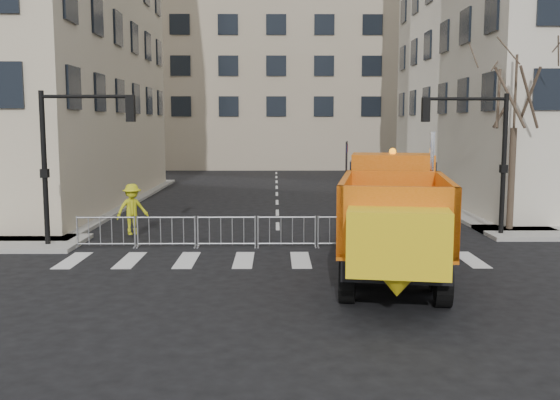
{
  "coord_description": "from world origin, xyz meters",
  "views": [
    {
      "loc": [
        -0.1,
        -13.84,
        4.31
      ],
      "look_at": [
        0.02,
        2.5,
        2.29
      ],
      "focal_mm": 40.0,
      "sensor_mm": 36.0,
      "label": 1
    }
  ],
  "objects_px": {
    "cop_c": "(405,226)",
    "worker": "(132,209)",
    "plow_truck": "(393,215)",
    "newspaper_box": "(414,220)",
    "cop_a": "(360,227)",
    "cop_b": "(360,224)"
  },
  "relations": [
    {
      "from": "cop_c",
      "to": "worker",
      "type": "height_order",
      "value": "worker"
    },
    {
      "from": "plow_truck",
      "to": "newspaper_box",
      "type": "distance_m",
      "value": 6.44
    },
    {
      "from": "plow_truck",
      "to": "cop_a",
      "type": "bearing_deg",
      "value": 14.67
    },
    {
      "from": "cop_b",
      "to": "newspaper_box",
      "type": "height_order",
      "value": "cop_b"
    },
    {
      "from": "cop_a",
      "to": "worker",
      "type": "bearing_deg",
      "value": -35.59
    },
    {
      "from": "cop_a",
      "to": "cop_c",
      "type": "bearing_deg",
      "value": 160.02
    },
    {
      "from": "plow_truck",
      "to": "newspaper_box",
      "type": "bearing_deg",
      "value": -8.51
    },
    {
      "from": "plow_truck",
      "to": "cop_b",
      "type": "bearing_deg",
      "value": 14.67
    },
    {
      "from": "worker",
      "to": "cop_a",
      "type": "bearing_deg",
      "value": -49.11
    },
    {
      "from": "cop_c",
      "to": "worker",
      "type": "relative_size",
      "value": 0.87
    },
    {
      "from": "cop_c",
      "to": "newspaper_box",
      "type": "bearing_deg",
      "value": -151.82
    },
    {
      "from": "cop_a",
      "to": "worker",
      "type": "height_order",
      "value": "worker"
    },
    {
      "from": "worker",
      "to": "newspaper_box",
      "type": "distance_m",
      "value": 10.56
    },
    {
      "from": "cop_a",
      "to": "worker",
      "type": "relative_size",
      "value": 0.85
    },
    {
      "from": "plow_truck",
      "to": "cop_b",
      "type": "distance_m",
      "value": 4.0
    },
    {
      "from": "cop_a",
      "to": "newspaper_box",
      "type": "height_order",
      "value": "cop_a"
    },
    {
      "from": "worker",
      "to": "cop_b",
      "type": "bearing_deg",
      "value": -49.11
    },
    {
      "from": "cop_b",
      "to": "cop_c",
      "type": "bearing_deg",
      "value": -163.17
    },
    {
      "from": "cop_c",
      "to": "worker",
      "type": "distance_m",
      "value": 10.04
    },
    {
      "from": "worker",
      "to": "newspaper_box",
      "type": "xyz_separation_m",
      "value": [
        10.55,
        -0.15,
        -0.4
      ]
    },
    {
      "from": "cop_a",
      "to": "cop_b",
      "type": "xyz_separation_m",
      "value": [
        0.0,
        0.0,
        0.1
      ]
    },
    {
      "from": "cop_b",
      "to": "worker",
      "type": "relative_size",
      "value": 0.96
    }
  ]
}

